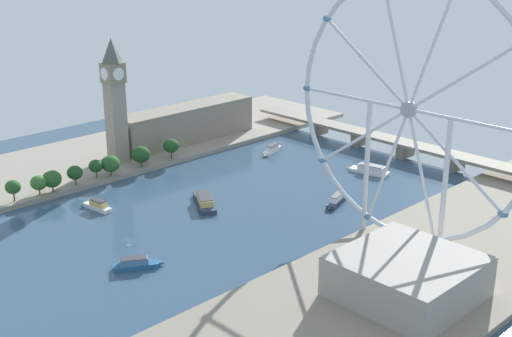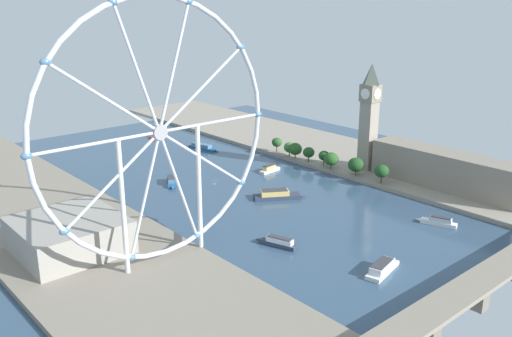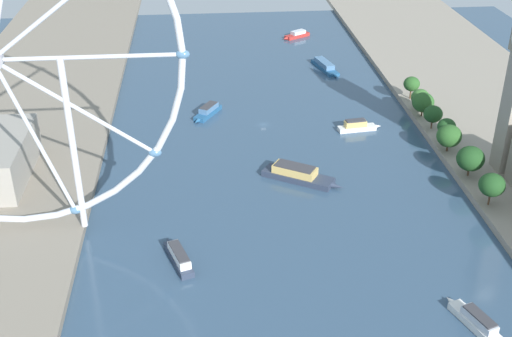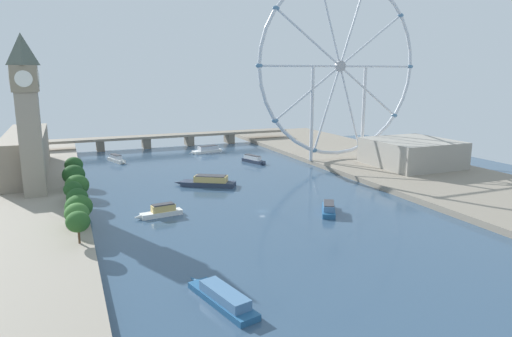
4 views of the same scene
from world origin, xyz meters
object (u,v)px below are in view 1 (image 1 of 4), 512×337
clock_tower (115,99)px  ferris_wheel (409,111)px  river_bridge (382,140)px  tour_boat_4 (370,170)px  tour_boat_3 (337,200)px  parliament_block (186,123)px  tour_boat_7 (272,149)px  tour_boat_1 (136,264)px  tour_boat_2 (205,201)px  tour_boat_5 (97,205)px  riverside_hall (407,276)px

clock_tower → ferris_wheel: ferris_wheel is taller
river_bridge → tour_boat_4: (22.53, -43.56, -5.53)m
tour_boat_3 → parliament_block: bearing=-113.0°
tour_boat_7 → tour_boat_4: bearing=81.3°
tour_boat_4 → tour_boat_7: tour_boat_4 is taller
river_bridge → clock_tower: bearing=-123.5°
clock_tower → tour_boat_3: size_ratio=3.24×
tour_boat_3 → tour_boat_1: bearing=-24.7°
parliament_block → tour_boat_2: 116.76m
parliament_block → tour_boat_7: bearing=28.0°
ferris_wheel → river_bridge: (-96.86, 119.68, -59.41)m
tour_boat_5 → tour_boat_7: tour_boat_5 is taller
riverside_hall → tour_boat_4: size_ratio=1.75×
riverside_hall → river_bridge: bearing=128.6°
clock_tower → riverside_hall: bearing=-3.1°
river_bridge → tour_boat_5: 202.71m
tour_boat_3 → tour_boat_7: (-90.42, 40.83, -0.14)m
clock_tower → river_bridge: size_ratio=0.35×
riverside_hall → river_bridge: riverside_hall is taller
clock_tower → ferris_wheel: (195.10, 28.57, 23.04)m
ferris_wheel → tour_boat_7: (-146.48, 62.37, -65.11)m
tour_boat_3 → tour_boat_7: bearing=-132.8°
tour_boat_1 → tour_boat_4: bearing=31.9°
clock_tower → tour_boat_4: bearing=40.9°
tour_boat_7 → river_bridge: bearing=119.6°
clock_tower → tour_boat_2: (89.26, -3.44, -41.70)m
parliament_block → tour_boat_4: (127.77, 43.29, -12.98)m
clock_tower → tour_boat_3: clock_tower is taller
tour_boat_1 → ferris_wheel: bearing=-3.7°
tour_boat_2 → tour_boat_5: (-36.10, -45.85, -0.33)m
river_bridge → tour_boat_4: size_ratio=7.65×
parliament_block → tour_boat_5: (60.14, -110.70, -13.11)m
ferris_wheel → tour_boat_7: bearing=156.9°
tour_boat_3 → tour_boat_4: 57.56m
parliament_block → tour_boat_3: parliament_block is taller
tour_boat_5 → tour_boat_7: (-4.53, 140.24, -0.05)m
parliament_block → river_bridge: bearing=39.5°
parliament_block → tour_boat_5: bearing=-61.5°
river_bridge → tour_boat_1: bearing=-83.0°
tour_boat_1 → tour_boat_7: bearing=55.4°
clock_tower → tour_boat_1: bearing=-30.6°
clock_tower → tour_boat_7: 111.38m
tour_boat_2 → tour_boat_4: (31.52, 108.14, -0.20)m
ferris_wheel → tour_boat_7: ferris_wheel is taller
tour_boat_1 → river_bridge: bearing=37.4°
tour_boat_5 → tour_boat_7: size_ratio=0.93×
clock_tower → tour_boat_5: clock_tower is taller
tour_boat_2 → clock_tower: bearing=29.5°
riverside_hall → tour_boat_4: 158.19m
riverside_hall → tour_boat_7: (-178.08, 103.38, -9.39)m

